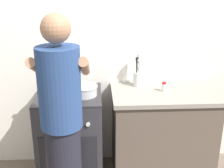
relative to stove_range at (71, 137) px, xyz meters
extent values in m
cube|color=silver|center=(0.55, 0.35, 0.80)|extent=(3.20, 0.10, 2.50)
cube|color=brown|center=(0.90, 0.00, -0.02)|extent=(0.96, 0.56, 0.86)
cube|color=gray|center=(0.90, 0.00, 0.43)|extent=(1.00, 0.60, 0.04)
cube|color=#2D2D33|center=(0.00, 0.00, -0.01)|extent=(0.60, 0.60, 0.88)
cube|color=#232326|center=(0.00, 0.00, 0.44)|extent=(0.60, 0.60, 0.02)
cube|color=black|center=(0.00, -0.30, -0.03)|extent=(0.51, 0.01, 0.40)
cylinder|color=silver|center=(-0.18, -0.31, 0.29)|extent=(0.04, 0.01, 0.04)
cylinder|color=silver|center=(0.00, -0.31, 0.29)|extent=(0.04, 0.01, 0.04)
cylinder|color=silver|center=(0.18, -0.31, 0.29)|extent=(0.04, 0.01, 0.04)
cylinder|color=#B2B2B7|center=(-0.14, 0.03, 0.51)|extent=(0.19, 0.19, 0.12)
cube|color=black|center=(-0.25, 0.03, 0.57)|extent=(0.04, 0.02, 0.01)
cube|color=black|center=(-0.03, 0.03, 0.57)|extent=(0.04, 0.02, 0.01)
cylinder|color=#B7B7BC|center=(0.14, -0.04, 0.50)|extent=(0.25, 0.25, 0.09)
torus|color=#B7B7BC|center=(0.14, -0.04, 0.54)|extent=(0.26, 0.26, 0.01)
cylinder|color=silver|center=(0.67, 0.18, 0.52)|extent=(0.10, 0.10, 0.14)
cylinder|color=silver|center=(0.68, 0.19, 0.59)|extent=(0.03, 0.05, 0.22)
sphere|color=silver|center=(0.68, 0.19, 0.71)|extent=(0.03, 0.03, 0.03)
cylinder|color=#B7BABF|center=(0.67, 0.19, 0.61)|extent=(0.04, 0.05, 0.30)
sphere|color=#B7BABF|center=(0.67, 0.19, 0.77)|extent=(0.03, 0.03, 0.03)
cylinder|color=silver|center=(0.66, 0.18, 0.59)|extent=(0.01, 0.06, 0.25)
sphere|color=silver|center=(0.66, 0.18, 0.73)|extent=(0.03, 0.03, 0.03)
cylinder|color=silver|center=(0.67, 0.21, 0.61)|extent=(0.04, 0.01, 0.30)
sphere|color=silver|center=(0.67, 0.21, 0.77)|extent=(0.03, 0.03, 0.03)
cylinder|color=black|center=(0.65, 0.18, 0.60)|extent=(0.02, 0.03, 0.26)
sphere|color=black|center=(0.65, 0.18, 0.74)|extent=(0.03, 0.03, 0.03)
cylinder|color=silver|center=(0.90, 0.02, 0.49)|extent=(0.04, 0.04, 0.07)
cylinder|color=red|center=(0.90, 0.02, 0.53)|extent=(0.04, 0.04, 0.02)
cylinder|color=navy|center=(0.00, -0.63, 0.74)|extent=(0.30, 0.30, 0.58)
sphere|color=#A07254|center=(0.00, -0.63, 1.15)|extent=(0.20, 0.20, 0.20)
cylinder|color=#A07254|center=(-0.17, -0.49, 0.85)|extent=(0.07, 0.41, 0.24)
cylinder|color=#A07254|center=(0.17, -0.49, 0.85)|extent=(0.07, 0.41, 0.24)
camera|label=1|loc=(0.26, -2.50, 1.43)|focal=46.07mm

